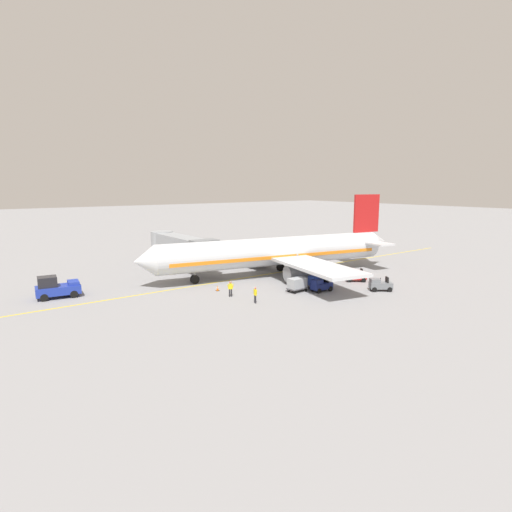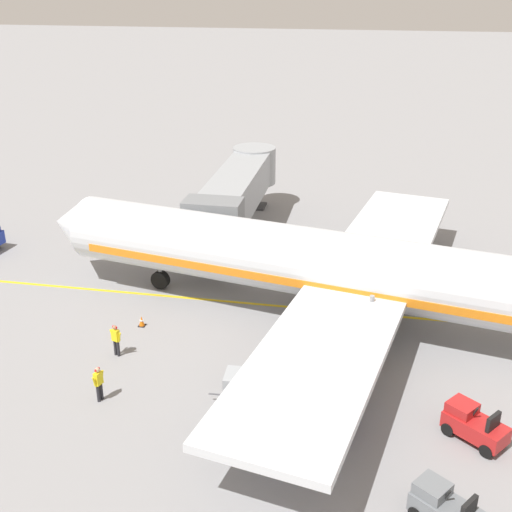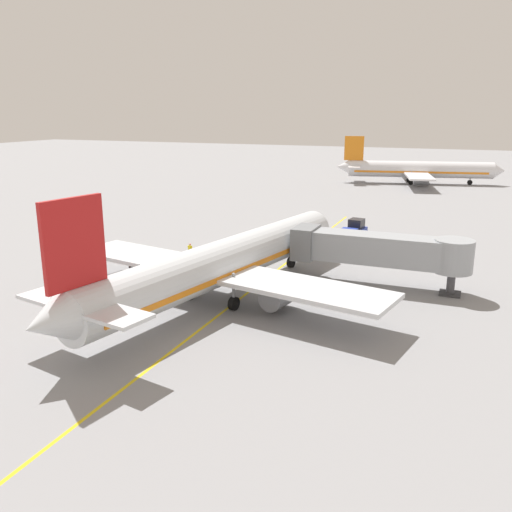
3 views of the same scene
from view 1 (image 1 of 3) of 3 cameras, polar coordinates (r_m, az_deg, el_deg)
The scene contains 14 objects.
ground_plane at distance 56.44m, azimuth 1.87°, elevation -2.48°, with size 400.00×400.00×0.00m, color gray.
gate_lead_in_line at distance 56.44m, azimuth 1.87°, elevation -2.47°, with size 0.24×80.00×0.01m, color gold.
parked_airliner at distance 55.06m, azimuth 2.98°, elevation 0.58°, with size 30.44×37.14×10.63m.
jet_bridge at distance 60.05m, azimuth -10.38°, elevation 1.46°, with size 15.92×3.50×4.98m.
pushback_tractor at distance 49.30m, azimuth -25.84°, elevation -3.96°, with size 2.72×4.63×2.40m.
baggage_tug_lead at distance 49.41m, azimuth 16.74°, elevation -3.82°, with size 2.45×2.73×1.62m.
baggage_tug_trailing at distance 53.43m, azimuth 13.52°, elevation -2.67°, with size 2.49×2.70×1.62m.
baggage_tug_spare at distance 47.68m, azimuth 8.95°, elevation -4.00°, with size 1.40×2.56×1.62m.
baggage_cart_front at distance 47.09m, azimuth 5.70°, elevation -3.81°, with size 1.38×2.92×1.58m.
baggage_cart_second_in_train at distance 48.75m, azimuth 8.54°, elevation -3.40°, with size 1.38×2.92×1.58m.
ground_crew_wing_walker at distance 42.39m, azimuth -0.11°, elevation -5.28°, with size 0.72×0.34×1.69m.
ground_crew_loader at distance 44.91m, azimuth -3.55°, elevation -4.44°, with size 0.36×0.71×1.69m.
ground_crew_marshaller at distance 53.31m, azimuth 6.14°, elevation -2.21°, with size 0.71×0.35×1.69m.
safety_cone_nose_left at distance 47.64m, azimuth -5.33°, elevation -4.46°, with size 0.36×0.36×0.59m.
Camera 1 is at (-43.15, 34.37, 11.94)m, focal length 28.97 mm.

